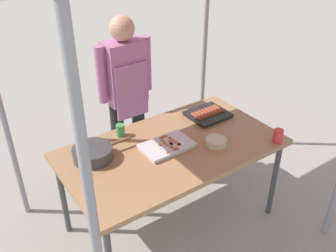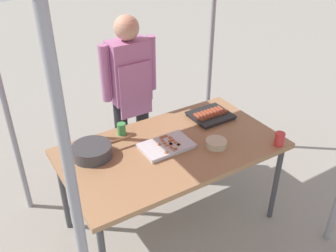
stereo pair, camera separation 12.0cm
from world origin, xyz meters
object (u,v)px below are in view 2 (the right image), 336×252
Objects in this scene: tray_meat_skewers at (166,146)px; vendor_woman at (130,87)px; condiment_bowl at (216,143)px; stall_table at (172,152)px; drink_cup_near_edge at (122,129)px; cooking_wok at (92,151)px; tray_grilled_sausages at (211,115)px; drink_cup_by_wok at (279,139)px.

tray_meat_skewers is 0.25× the size of vendor_woman.
vendor_woman reaches higher than condiment_bowl.
stall_table is 16.82× the size of drink_cup_near_edge.
cooking_wok reaches higher than stall_table.
tray_grilled_sausages is at bearing 18.98° from tray_meat_skewers.
drink_cup_by_wok is 1.34m from vendor_woman.
tray_meat_skewers is 0.83m from drink_cup_by_wok.
cooking_wok is 2.81× the size of condiment_bowl.
drink_cup_by_wok is (0.72, -0.40, 0.03)m from tray_meat_skewers.
tray_meat_skewers is at bearing -161.02° from tray_grilled_sausages.
condiment_bowl is at bearing -30.69° from stall_table.
drink_cup_by_wok reaches higher than tray_grilled_sausages.
drink_cup_near_edge is at bearing 141.13° from drink_cup_by_wok.
stall_table is at bearing 84.86° from vendor_woman.
condiment_bowl is at bearing 150.19° from drink_cup_by_wok.
cooking_wok is 0.86m from vendor_woman.
vendor_woman reaches higher than tray_grilled_sausages.
drink_cup_near_edge is at bearing 120.10° from tray_meat_skewers.
tray_meat_skewers is 0.36m from condiment_bowl.
stall_table is 0.82m from vendor_woman.
cooking_wok reaches higher than condiment_bowl.
stall_table is 1.05× the size of vendor_woman.
tray_grilled_sausages reaches higher than stall_table.
cooking_wok is at bearing 159.55° from tray_meat_skewers.
tray_grilled_sausages and condiment_bowl have the same top height.
tray_meat_skewers is at bearing 81.92° from vendor_woman.
tray_grilled_sausages is 3.41× the size of drink_cup_near_edge.
vendor_woman is (0.11, 0.79, 0.13)m from tray_meat_skewers.
vendor_woman is (0.31, 0.45, 0.10)m from drink_cup_near_edge.
vendor_woman is at bearing 84.86° from stall_table.
cooking_wok is 0.34m from drink_cup_near_edge.
drink_cup_by_wok is at bearing -29.81° from condiment_bowl.
drink_cup_by_wok is (0.92, -0.74, 0.00)m from drink_cup_near_edge.
drink_cup_near_edge is at bearing 27.06° from cooking_wok.
drink_cup_near_edge reaches higher than tray_meat_skewers.
drink_cup_by_wok reaches higher than drink_cup_near_edge.
vendor_woman is at bearing 117.14° from drink_cup_by_wok.
cooking_wok is at bearing -179.87° from tray_grilled_sausages.
tray_meat_skewers is 0.80m from vendor_woman.
condiment_bowl is 0.46m from drink_cup_by_wok.
stall_table is 0.54m from tray_grilled_sausages.
drink_cup_by_wok is (0.40, -0.23, 0.03)m from condiment_bowl.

